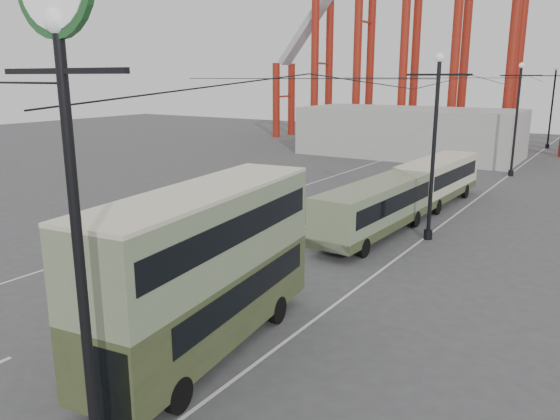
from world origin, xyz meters
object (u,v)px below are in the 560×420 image
Objects in this scene: lamp_post_near at (64,98)px; pedestrian at (251,240)px; single_decker_green at (376,207)px; single_decker_cream at (438,179)px; double_decker_bus at (206,263)px.

lamp_post_near reaches higher than pedestrian.
single_decker_green is at bearing 97.15° from lamp_post_near.
lamp_post_near is at bearing 73.95° from pedestrian.
pedestrian is at bearing -100.66° from single_decker_cream.
single_decker_green is (-2.50, 19.92, -6.25)m from lamp_post_near.
lamp_post_near is 1.13× the size of single_decker_cream.
single_decker_cream is (-0.27, 23.80, -1.19)m from double_decker_bus.
double_decker_bus is 5.21× the size of pedestrian.
double_decker_bus is 14.29m from single_decker_green.
double_decker_bus is 0.95× the size of single_decker_green.
double_decker_bus reaches higher than single_decker_cream.
single_decker_cream reaches higher than pedestrian.
double_decker_bus reaches higher than single_decker_green.
lamp_post_near is 5.81× the size of pedestrian.
single_decker_green is at bearing -89.75° from single_decker_cream.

